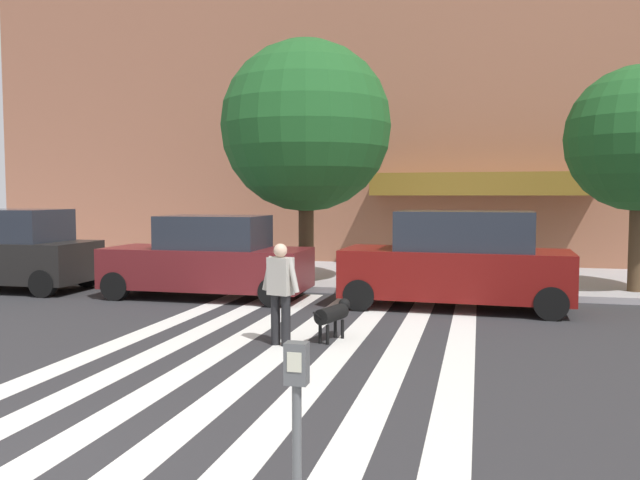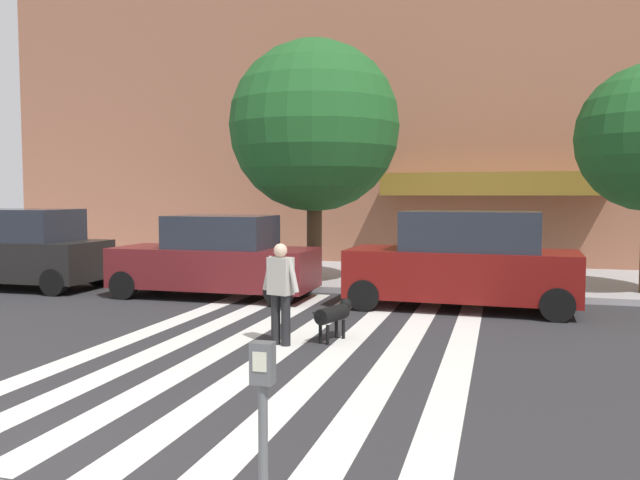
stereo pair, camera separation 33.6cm
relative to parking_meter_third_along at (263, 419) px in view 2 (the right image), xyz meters
name	(u,v)px [view 2 (the right image)]	position (x,y,z in m)	size (l,w,h in m)	color
ground_plane	(216,341)	(-3.12, 5.96, -1.03)	(160.00, 160.00, 0.00)	#2B2B2D
sidewalk_far	(341,275)	(-3.12, 14.48, -0.95)	(80.00, 6.00, 0.15)	#A5A2A6
crosswalk_stripes	(287,345)	(-1.89, 5.96, -1.03)	(5.85, 10.44, 0.01)	silver
parking_meter_third_along	(263,419)	(0.00, 0.00, 0.00)	(0.14, 0.11, 1.36)	#515456
parked_car_near_curb	(16,250)	(-10.72, 10.12, -0.03)	(4.73, 2.09, 2.05)	black
parked_car_behind_first	(216,259)	(-5.06, 10.12, -0.12)	(4.77, 1.89, 1.93)	maroon
parked_car_third_in_line	(464,262)	(0.63, 10.11, -0.03)	(4.79, 2.07, 2.07)	maroon
street_tree_nearest	(314,127)	(-3.30, 12.32, 3.13)	(4.38, 4.38, 6.22)	#4C3823
pedestrian_dog_walker	(281,288)	(-1.99, 5.98, -0.10)	(0.70, 0.34, 1.64)	black
dog_on_leash	(334,314)	(-1.26, 6.53, -0.59)	(0.48, 1.09, 0.65)	black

